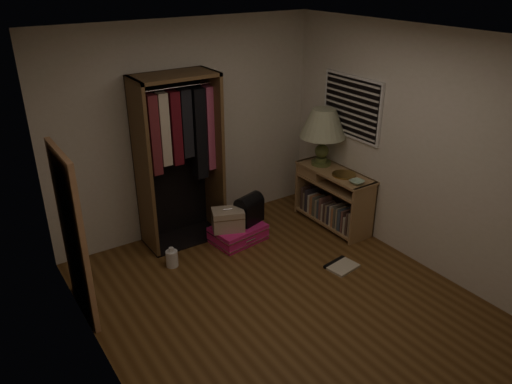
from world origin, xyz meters
TOP-DOWN VIEW (x-y plane):
  - ground at (0.00, 0.00)m, footprint 4.00×4.00m
  - room_walls at (0.08, 0.04)m, footprint 3.52×4.02m
  - console_bookshelf at (1.54, 1.04)m, footprint 0.42×1.12m
  - open_wardrobe at (-0.22, 1.77)m, footprint 0.95×0.50m
  - floor_mirror at (-1.70, 1.00)m, footprint 0.06×0.80m
  - pink_suitcase at (0.28, 1.32)m, footprint 0.70×0.55m
  - train_case at (0.14, 1.33)m, footprint 0.45×0.39m
  - black_bag at (0.46, 1.34)m, footprint 0.39×0.31m
  - table_lamp at (1.54, 1.28)m, footprint 0.75×0.75m
  - brass_tray at (1.54, 0.84)m, footprint 0.39×0.39m
  - ceramic_bowl at (1.49, 0.57)m, footprint 0.17×0.17m
  - white_jug at (-0.65, 1.25)m, footprint 0.17×0.17m
  - floor_book at (0.94, 0.17)m, footprint 0.37×0.31m

SIDE VIEW (x-z plane):
  - ground at x=0.00m, z-range 0.00..0.00m
  - floor_book at x=0.94m, z-range 0.00..0.03m
  - pink_suitcase at x=0.28m, z-range 0.00..0.20m
  - white_jug at x=-0.65m, z-range -0.02..0.22m
  - train_case at x=0.14m, z-range 0.19..0.47m
  - black_bag at x=0.46m, z-range 0.20..0.57m
  - console_bookshelf at x=1.54m, z-range 0.01..0.76m
  - brass_tray at x=1.54m, z-range 0.75..0.77m
  - ceramic_bowl at x=1.49m, z-range 0.75..0.79m
  - floor_mirror at x=-1.70m, z-range 0.00..1.70m
  - open_wardrobe at x=-0.22m, z-range 0.18..2.23m
  - table_lamp at x=1.54m, z-range 0.92..1.66m
  - room_walls at x=0.08m, z-range 0.20..2.80m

